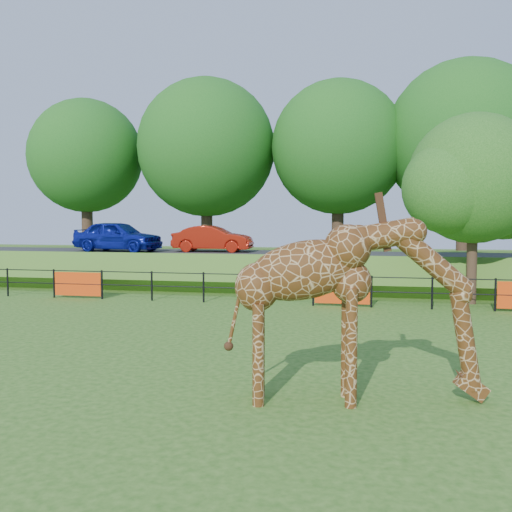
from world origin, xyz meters
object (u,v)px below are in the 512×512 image
object	(u,v)px
giraffe	(357,310)
car_red	(213,239)
visitor	(330,283)
tree_east	(477,184)
car_blue	(118,236)

from	to	relation	value
giraffe	car_red	distance (m)	18.43
visitor	tree_east	world-z (taller)	tree_east
car_blue	car_red	size ratio (longest dim) A/B	1.15
car_blue	car_red	distance (m)	4.65
giraffe	visitor	world-z (taller)	giraffe
car_red	car_blue	bearing A→B (deg)	97.36
tree_east	car_red	bearing A→B (deg)	155.63
giraffe	tree_east	bearing A→B (deg)	62.33
car_red	visitor	xyz separation A→B (m)	(6.05, -5.51, -1.36)
car_blue	car_red	xyz separation A→B (m)	(4.60, 0.68, -0.12)
car_blue	giraffe	bearing A→B (deg)	-134.50
giraffe	car_red	world-z (taller)	giraffe
visitor	tree_east	size ratio (longest dim) A/B	0.20
car_blue	visitor	xyz separation A→B (m)	(10.65, -4.83, -1.48)
visitor	tree_east	xyz separation A→B (m)	(5.10, 0.46, 3.59)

